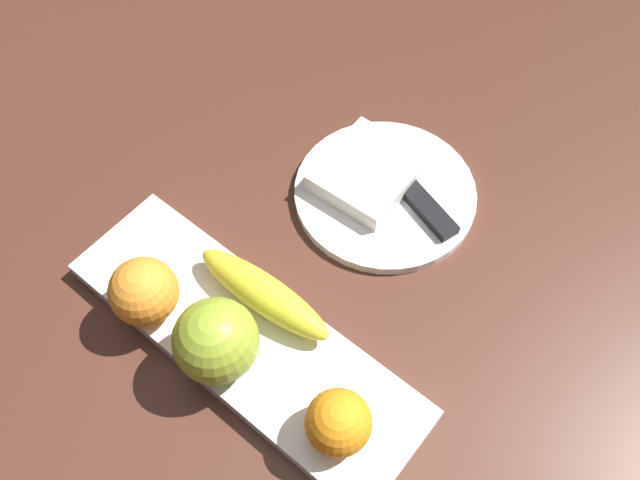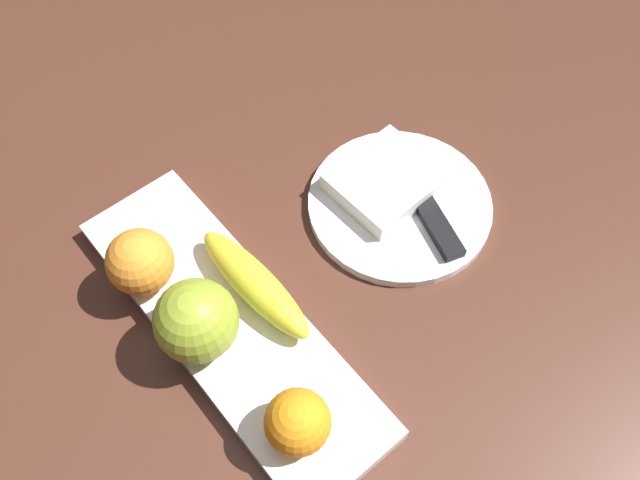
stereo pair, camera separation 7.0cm
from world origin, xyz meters
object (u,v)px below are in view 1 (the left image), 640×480
fruit_tray (245,338)px  banana (264,293)px  orange_near_apple (145,290)px  dinner_plate (385,193)px  folded_napkin (368,172)px  orange_near_banana (338,422)px  apple (216,341)px  knife (418,200)px

fruit_tray → banana: bearing=-79.1°
orange_near_apple → dinner_plate: bearing=-108.7°
orange_near_apple → folded_napkin: orange_near_apple is taller
orange_near_banana → banana: bearing=-21.9°
orange_near_apple → apple: bearing=-177.2°
fruit_tray → banana: 0.05m
folded_napkin → knife: (-0.07, -0.01, -0.01)m
fruit_tray → orange_near_banana: 0.14m
apple → dinner_plate: (-0.00, -0.28, -0.06)m
banana → orange_near_apple: bearing=-141.0°
apple → dinner_plate: 0.28m
fruit_tray → knife: size_ratio=2.28×
dinner_plate → folded_napkin: 0.03m
fruit_tray → folded_napkin: folded_napkin is taller
banana → orange_near_apple: (0.09, 0.08, 0.02)m
banana → orange_near_apple: orange_near_apple is taller
fruit_tray → orange_near_apple: bearing=21.5°
dinner_plate → apple: bearing=90.0°
folded_napkin → knife: 0.07m
orange_near_apple → orange_near_banana: 0.23m
fruit_tray → orange_near_apple: 0.11m
banana → orange_near_banana: orange_near_banana is taller
folded_napkin → orange_near_apple: bearing=76.3°
orange_near_banana → fruit_tray: bearing=-7.3°
apple → orange_near_apple: 0.10m
fruit_tray → folded_napkin: 0.25m
apple → orange_near_banana: bearing=-173.5°
dinner_plate → folded_napkin: size_ratio=1.86×
fruit_tray → dinner_plate: (0.00, -0.25, -0.00)m
fruit_tray → apple: 0.06m
apple → dinner_plate: apple is taller
dinner_plate → fruit_tray: bearing=90.0°
orange_near_apple → orange_near_banana: (-0.23, -0.02, -0.00)m
banana → orange_near_apple: size_ratio=2.33×
banana → folded_napkin: banana is taller
orange_near_apple → dinner_plate: 0.30m
banana → knife: banana is taller
apple → folded_napkin: bearing=-84.5°
apple → orange_near_banana: 0.14m
fruit_tray → knife: knife is taller
dinner_plate → knife: knife is taller
apple → folded_napkin: 0.28m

